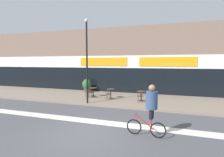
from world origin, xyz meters
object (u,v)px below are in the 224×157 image
Objects in this scene: cafe_chair_0_near at (90,92)px; cyclist_0 at (151,106)px; bistro_table_2 at (141,94)px; planter_pot at (87,85)px; bistro_table_0 at (93,90)px; bistro_table_1 at (111,92)px; lamp_post at (87,56)px; cafe_chair_1_near at (108,93)px; cafe_chair_0_side at (87,90)px; cafe_chair_2_near at (140,95)px.

cafe_chair_0_near is 8.03m from cyclist_0.
planter_pot reaches higher than bistro_table_2.
planter_pot is 11.08m from cyclist_0.
bistro_table_1 is (1.63, -0.16, 0.00)m from bistro_table_0.
lamp_post reaches higher than planter_pot.
cafe_chair_1_near is at bearing -168.56° from bistro_table_2.
bistro_table_1 is 0.86× the size of cafe_chair_0_side.
bistro_table_1 is 7.42m from cyclist_0.
cyclist_0 reaches higher than bistro_table_0.
lamp_post is at bearing -150.73° from bistro_table_2.
cafe_chair_0_side and cafe_chair_2_near have the same top height.
cafe_chair_2_near is at bearing -12.22° from bistro_table_0.
bistro_table_0 is 0.63m from cafe_chair_0_side.
cafe_chair_0_near is 1.00× the size of cafe_chair_0_side.
bistro_table_1 is 0.86× the size of cafe_chair_1_near.
cafe_chair_0_side is at bearing 41.31° from cafe_chair_0_near.
cafe_chair_0_near is 3.37m from lamp_post.
cafe_chair_0_side is 2.27m from planter_pot.
bistro_table_2 is at bearing -3.81° from bistro_table_0.
lamp_post reaches higher than bistro_table_1.
bistro_table_1 is at bearing -3.21° from cafe_chair_1_near.
bistro_table_0 is 0.85× the size of cafe_chair_0_near.
lamp_post is at bearing -165.92° from cafe_chair_0_near.
lamp_post is at bearing 140.65° from cafe_chair_1_near.
bistro_table_0 is 0.63m from cafe_chair_0_near.
cafe_chair_1_near is at bearing -51.16° from cyclist_0.
cafe_chair_1_near is 3.43m from lamp_post.
lamp_post is at bearing -76.33° from bistro_table_0.
cafe_chair_2_near is at bearing -98.04° from cafe_chair_0_near.
cafe_chair_1_near is (1.64, -0.78, -0.02)m from bistro_table_0.
bistro_table_0 is 0.99× the size of bistro_table_1.
cafe_chair_0_near is 1.64m from cafe_chair_1_near.
lamp_post is (-3.60, -1.39, 2.88)m from cafe_chair_2_near.
bistro_table_2 is 6.21m from planter_pot.
bistro_table_1 is 2.63m from cafe_chair_2_near.
cafe_chair_0_near is 3.11m from planter_pot.
cafe_chair_0_side is 3.86m from lamp_post.
bistro_table_1 is 0.86× the size of cafe_chair_2_near.
cyclist_0 is (1.31, -6.21, 0.67)m from bistro_table_2.
cafe_chair_1_near is at bearing -25.58° from bistro_table_0.
cafe_chair_1_near is at bearing -89.56° from bistro_table_1.
bistro_table_2 is 0.81× the size of cafe_chair_2_near.
lamp_post is (-3.59, -2.01, 2.88)m from bistro_table_2.
lamp_post reaches higher than cafe_chair_1_near.
planter_pot is (-5.78, 2.92, 0.17)m from cafe_chair_2_near.
bistro_table_1 is at bearing 177.32° from bistro_table_2.
cyclist_0 is at bearing -149.82° from cafe_chair_1_near.
bistro_table_2 is 0.81× the size of cafe_chair_1_near.
bistro_table_0 is at bearing -4.49° from cafe_chair_0_side.
lamp_post is (0.56, -2.29, 2.86)m from bistro_table_0.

